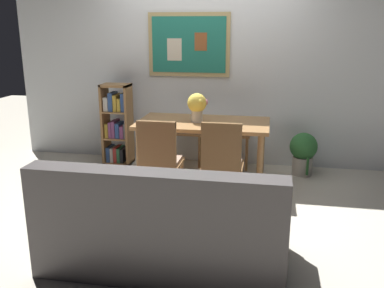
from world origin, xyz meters
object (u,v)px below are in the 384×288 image
at_px(tv_remote, 231,125).
at_px(flower_vase, 197,105).
at_px(dining_chair_far_right, 235,125).
at_px(dining_chair_far_left, 190,123).
at_px(dining_chair_near_right, 222,158).
at_px(dining_chair_near_left, 160,156).
at_px(potted_ivy, 303,152).
at_px(dining_table, 203,130).
at_px(leather_couch, 163,227).
at_px(bookshelf, 118,125).

bearing_deg(tv_remote, flower_vase, 159.89).
relative_size(dining_chair_far_right, dining_chair_far_left, 1.00).
relative_size(dining_chair_near_right, dining_chair_near_left, 1.00).
bearing_deg(tv_remote, dining_chair_far_right, 91.74).
relative_size(potted_ivy, flower_vase, 1.63).
height_order(dining_chair_near_left, tv_remote, dining_chair_near_left).
relative_size(dining_table, potted_ivy, 2.81).
xyz_separation_m(dining_chair_near_left, dining_chair_far_left, (0.02, 1.52, 0.00)).
distance_m(dining_chair_far_right, dining_chair_far_left, 0.60).
bearing_deg(dining_chair_near_right, tv_remote, 86.71).
relative_size(leather_couch, bookshelf, 1.70).
bearing_deg(bookshelf, leather_couch, -62.63).
distance_m(leather_couch, tv_remote, 1.73).
distance_m(dining_table, leather_couch, 1.84).
xyz_separation_m(dining_chair_near_left, potted_ivy, (1.48, 1.26, -0.24)).
distance_m(dining_chair_far_right, flower_vase, 0.95).
bearing_deg(bookshelf, dining_table, -22.84).
relative_size(dining_chair_far_right, leather_couch, 0.51).
xyz_separation_m(dining_chair_near_right, flower_vase, (-0.37, 0.71, 0.38)).
bearing_deg(dining_chair_far_left, bookshelf, -165.58).
height_order(leather_couch, tv_remote, leather_couch).
distance_m(dining_chair_near_left, dining_chair_far_left, 1.52).
height_order(bookshelf, potted_ivy, bookshelf).
bearing_deg(dining_chair_far_left, leather_couch, -83.77).
distance_m(bookshelf, potted_ivy, 2.39).
distance_m(dining_chair_near_left, leather_couch, 1.11).
bearing_deg(bookshelf, potted_ivy, -0.53).
relative_size(dining_table, bookshelf, 1.40).
relative_size(dining_table, flower_vase, 4.57).
height_order(dining_chair_near_left, bookshelf, bookshelf).
bearing_deg(leather_couch, flower_vase, 91.61).
relative_size(dining_chair_near_left, dining_chair_far_left, 1.00).
bearing_deg(dining_chair_far_right, flower_vase, -115.46).
xyz_separation_m(dining_table, tv_remote, (0.34, -0.17, 0.11)).
height_order(dining_chair_far_right, dining_chair_far_left, same).
bearing_deg(dining_chair_near_left, dining_chair_near_right, 3.41).
bearing_deg(leather_couch, dining_chair_near_right, 73.58).
xyz_separation_m(dining_chair_far_right, leather_couch, (-0.32, -2.57, -0.23)).
distance_m(dining_chair_far_left, potted_ivy, 1.50).
height_order(leather_couch, flower_vase, flower_vase).
bearing_deg(dining_chair_near_right, dining_table, 112.51).
xyz_separation_m(bookshelf, flower_vase, (1.15, -0.54, 0.40)).
xyz_separation_m(dining_chair_near_left, tv_remote, (0.65, 0.60, 0.20)).
height_order(dining_chair_far_left, tv_remote, dining_chair_far_left).
relative_size(dining_table, dining_chair_far_right, 1.63).
relative_size(flower_vase, tv_remote, 2.01).
relative_size(dining_chair_near_right, flower_vase, 2.80).
xyz_separation_m(dining_chair_far_right, dining_chair_near_right, (-0.00, -1.49, 0.00)).
xyz_separation_m(dining_chair_near_right, dining_chair_far_left, (-0.60, 1.48, 0.00)).
bearing_deg(potted_ivy, tv_remote, -141.42).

